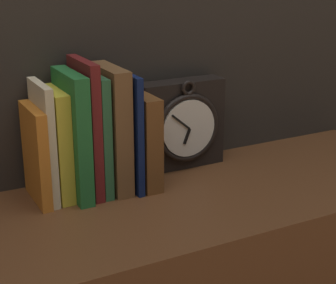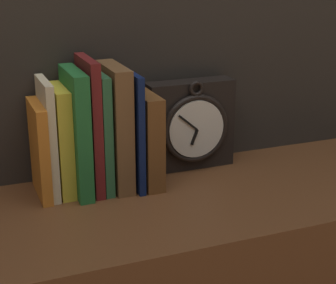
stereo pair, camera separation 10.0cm
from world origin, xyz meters
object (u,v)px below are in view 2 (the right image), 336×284
book_slot3_green (76,132)px  book_slot8_brown (145,138)px  book_slot4_maroon (90,125)px  book_slot5_green (100,131)px  clock (191,125)px  book_slot1_cream (48,138)px  book_slot7_navy (130,129)px  book_slot6_brown (115,127)px  book_slot0_orange (39,150)px  book_slot2_yellow (61,140)px

book_slot3_green → book_slot8_brown: size_ratio=1.29×
book_slot4_maroon → book_slot5_green: 0.02m
clock → book_slot4_maroon: bearing=-171.5°
book_slot1_cream → book_slot7_navy: (0.16, -0.01, 0.00)m
book_slot8_brown → book_slot1_cream: bearing=176.4°
book_slot7_navy → book_slot1_cream: bearing=175.9°
clock → book_slot6_brown: book_slot6_brown is taller
book_slot4_maroon → book_slot3_green: bearing=-171.5°
book_slot0_orange → book_slot4_maroon: size_ratio=0.70×
book_slot8_brown → book_slot7_navy: bearing=178.9°
book_slot1_cream → book_slot8_brown: size_ratio=1.20×
clock → book_slot3_green: 0.25m
clock → book_slot0_orange: clock is taller
book_slot2_yellow → book_slot8_brown: (0.16, -0.01, -0.01)m
book_slot3_green → book_slot5_green: book_slot3_green is taller
book_slot3_green → book_slot4_maroon: 0.03m
book_slot0_orange → book_slot7_navy: (0.17, -0.01, 0.02)m
book_slot1_cream → book_slot2_yellow: book_slot1_cream is taller
book_slot3_green → book_slot8_brown: book_slot3_green is taller
book_slot0_orange → book_slot7_navy: bearing=-3.0°
book_slot2_yellow → book_slot5_green: bearing=-5.0°
book_slot5_green → clock: bearing=9.1°
clock → book_slot3_green: book_slot3_green is taller
book_slot0_orange → book_slot6_brown: bearing=-2.2°
book_slot0_orange → book_slot3_green: 0.08m
book_slot1_cream → book_slot5_green: 0.10m
clock → book_slot4_maroon: book_slot4_maroon is taller
clock → book_slot0_orange: 0.32m
book_slot2_yellow → book_slot4_maroon: (0.05, -0.01, 0.03)m
book_slot4_maroon → book_slot5_green: bearing=2.0°
book_slot4_maroon → book_slot7_navy: (0.08, -0.01, -0.01)m
book_slot3_green → book_slot7_navy: book_slot3_green is taller
book_slot8_brown → clock: bearing=18.7°
book_slot4_maroon → book_slot8_brown: (0.11, -0.01, -0.04)m
book_slot1_cream → book_slot8_brown: 0.19m
book_slot6_brown → book_slot2_yellow: bearing=175.0°
book_slot4_maroon → book_slot5_green: size_ratio=1.12×
clock → book_slot5_green: (-0.20, -0.03, 0.02)m
book_slot0_orange → book_slot2_yellow: book_slot2_yellow is taller
book_slot3_green → book_slot6_brown: book_slot6_brown is taller
book_slot3_green → book_slot0_orange: bearing=173.6°
book_slot4_maroon → book_slot1_cream: bearing=175.7°
book_slot7_navy → book_slot8_brown: bearing=-1.1°
book_slot5_green → book_slot6_brown: bearing=-5.0°
book_slot2_yellow → book_slot5_green: book_slot5_green is taller
book_slot2_yellow → book_slot6_brown: size_ratio=0.86×
book_slot7_navy → book_slot3_green: bearing=179.3°
book_slot2_yellow → book_slot7_navy: size_ratio=0.90×
book_slot2_yellow → book_slot3_green: (0.03, -0.01, 0.02)m
book_slot3_green → book_slot5_green: (0.05, 0.00, -0.00)m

